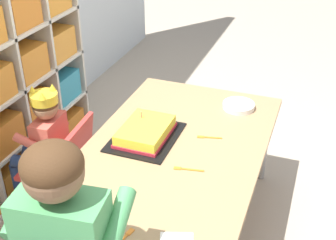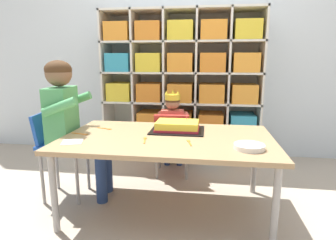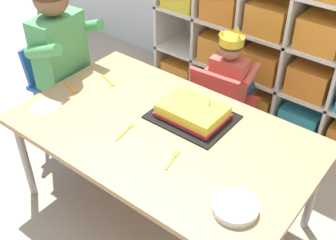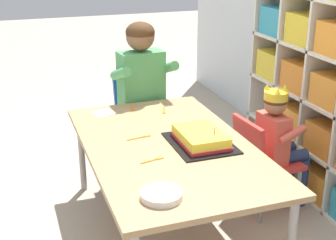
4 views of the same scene
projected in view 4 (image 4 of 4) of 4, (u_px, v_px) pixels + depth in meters
ground at (168, 232)px, 2.73m from camera, size 16.00×16.00×0.00m
activity_table at (168, 151)px, 2.55m from camera, size 1.43×0.85×0.55m
classroom_chair_blue at (261, 158)px, 2.83m from camera, size 0.35×0.37×0.60m
child_with_crown at (278, 134)px, 2.82m from camera, size 0.31×0.31×0.80m
classroom_chair_adult_side at (139, 110)px, 3.36m from camera, size 0.37×0.36×0.67m
adult_helper_seated at (145, 83)px, 3.19m from camera, size 0.45×0.43×1.06m
birthday_cake_on_tray at (201, 138)px, 2.53m from camera, size 0.39×0.31×0.11m
paper_plate_stack at (162, 195)px, 2.01m from camera, size 0.18×0.18×0.03m
paper_napkin_square at (104, 113)px, 2.98m from camera, size 0.16×0.16×0.00m
fork_by_napkin at (140, 137)px, 2.62m from camera, size 0.04×0.14×0.00m
fork_scattered_mid_table at (154, 160)px, 2.35m from camera, size 0.04×0.13×0.00m
fork_at_table_front_edge at (132, 107)px, 3.07m from camera, size 0.13×0.04×0.00m
fork_near_cake_tray at (164, 110)px, 3.02m from camera, size 0.13×0.06×0.00m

